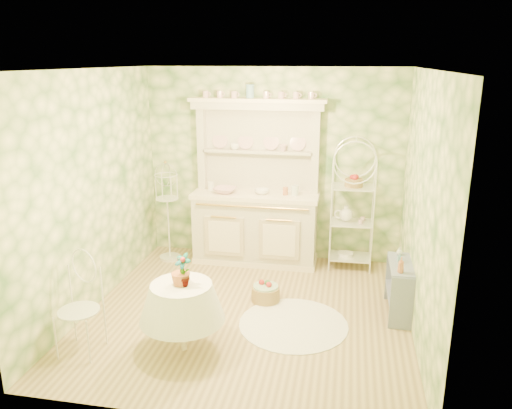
% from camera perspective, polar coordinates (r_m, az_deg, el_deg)
% --- Properties ---
extents(floor, '(3.60, 3.60, 0.00)m').
position_cam_1_polar(floor, '(5.85, -0.92, -12.25)').
color(floor, tan).
rests_on(floor, ground).
extents(ceiling, '(3.60, 3.60, 0.00)m').
position_cam_1_polar(ceiling, '(5.14, -1.07, 15.21)').
color(ceiling, white).
rests_on(ceiling, floor).
extents(wall_left, '(3.60, 3.60, 0.00)m').
position_cam_1_polar(wall_left, '(5.96, -18.21, 1.41)').
color(wall_left, '#F9F8B8').
rests_on(wall_left, floor).
extents(wall_right, '(3.60, 3.60, 0.00)m').
position_cam_1_polar(wall_right, '(5.29, 18.47, -0.43)').
color(wall_right, '#F9F8B8').
rests_on(wall_right, floor).
extents(wall_back, '(3.60, 3.60, 0.00)m').
position_cam_1_polar(wall_back, '(7.06, 1.95, 4.48)').
color(wall_back, '#F9F8B8').
rests_on(wall_back, floor).
extents(wall_front, '(3.60, 3.60, 0.00)m').
position_cam_1_polar(wall_front, '(3.69, -6.65, -6.92)').
color(wall_front, '#F9F8B8').
rests_on(wall_front, floor).
extents(kitchen_dresser, '(1.87, 0.61, 2.29)m').
position_cam_1_polar(kitchen_dresser, '(6.87, -0.07, 2.40)').
color(kitchen_dresser, beige).
rests_on(kitchen_dresser, floor).
extents(bakers_rack, '(0.58, 0.42, 1.87)m').
position_cam_1_polar(bakers_rack, '(6.85, 10.98, 0.21)').
color(bakers_rack, white).
rests_on(bakers_rack, floor).
extents(side_shelf, '(0.34, 0.72, 0.60)m').
position_cam_1_polar(side_shelf, '(5.93, 16.02, -9.33)').
color(side_shelf, '#7B87A6').
rests_on(side_shelf, floor).
extents(round_table, '(0.91, 0.91, 0.76)m').
position_cam_1_polar(round_table, '(5.06, -8.40, -12.43)').
color(round_table, white).
rests_on(round_table, floor).
extents(cafe_chair, '(0.53, 0.53, 0.90)m').
position_cam_1_polar(cafe_chair, '(5.24, -19.59, -11.37)').
color(cafe_chair, white).
rests_on(cafe_chair, floor).
extents(birdcage_stand, '(0.38, 0.38, 1.51)m').
position_cam_1_polar(birdcage_stand, '(7.17, -10.07, -0.50)').
color(birdcage_stand, white).
rests_on(birdcage_stand, floor).
extents(floor_basket, '(0.46, 0.46, 0.24)m').
position_cam_1_polar(floor_basket, '(6.06, 1.11, -9.92)').
color(floor_basket, '#A4834D').
rests_on(floor_basket, floor).
extents(lace_rug, '(1.39, 1.39, 0.01)m').
position_cam_1_polar(lace_rug, '(5.63, 4.29, -13.47)').
color(lace_rug, white).
rests_on(lace_rug, floor).
extents(bowl_floral, '(0.37, 0.37, 0.08)m').
position_cam_1_polar(bowl_floral, '(6.93, -3.55, 1.40)').
color(bowl_floral, white).
rests_on(bowl_floral, kitchen_dresser).
extents(bowl_white, '(0.26, 0.26, 0.07)m').
position_cam_1_polar(bowl_white, '(6.87, 0.68, 1.29)').
color(bowl_white, white).
rests_on(bowl_white, kitchen_dresser).
extents(cup_left, '(0.16, 0.16, 0.10)m').
position_cam_1_polar(cup_left, '(6.97, -2.44, 6.49)').
color(cup_left, white).
rests_on(cup_left, kitchen_dresser).
extents(cup_right, '(0.12, 0.12, 0.09)m').
position_cam_1_polar(cup_right, '(6.87, 3.12, 6.35)').
color(cup_right, white).
rests_on(cup_right, kitchen_dresser).
extents(potted_geranium, '(0.20, 0.17, 0.33)m').
position_cam_1_polar(potted_geranium, '(4.82, -8.28, -7.74)').
color(potted_geranium, '#3F7238').
rests_on(potted_geranium, round_table).
extents(bottle_amber, '(0.08, 0.08, 0.17)m').
position_cam_1_polar(bottle_amber, '(5.54, 16.22, -6.85)').
color(bottle_amber, '#B76D44').
rests_on(bottle_amber, side_shelf).
extents(bottle_blue, '(0.05, 0.05, 0.10)m').
position_cam_1_polar(bottle_blue, '(5.83, 16.08, -5.97)').
color(bottle_blue, '#74A7BF').
rests_on(bottle_blue, side_shelf).
extents(bottle_glass, '(0.08, 0.08, 0.09)m').
position_cam_1_polar(bottle_glass, '(6.03, 16.08, -5.27)').
color(bottle_glass, silver).
rests_on(bottle_glass, side_shelf).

